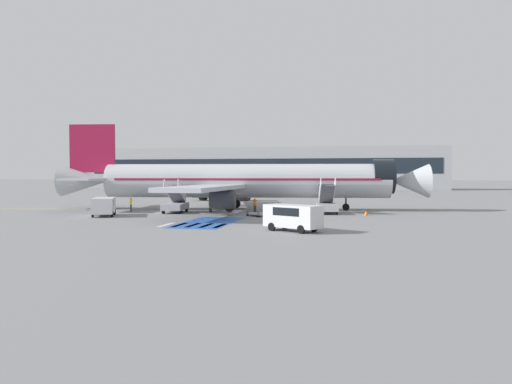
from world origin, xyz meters
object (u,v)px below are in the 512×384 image
baggage_cart (258,214)px  airliner (241,181)px  fuel_tanker (224,190)px  traffic_cone_1 (278,213)px  service_van_0 (104,205)px  service_van_1 (293,215)px  ground_crew_2 (255,204)px  traffic_cone_0 (366,213)px  terminal_building (261,168)px  ground_crew_1 (131,203)px  boarding_stairs_aft (175,204)px  ground_crew_0 (211,203)px  boarding_stairs_forward (327,204)px

baggage_cart → airliner: bearing=68.9°
fuel_tanker → traffic_cone_1: fuel_tanker is taller
airliner → traffic_cone_1: bearing=29.0°
airliner → service_van_0: 16.72m
service_van_1 → traffic_cone_1: service_van_1 is taller
fuel_tanker → ground_crew_2: bearing=17.9°
traffic_cone_0 → terminal_building: 96.81m
service_van_0 → ground_crew_1: (0.21, 5.88, -0.13)m
boarding_stairs_aft → traffic_cone_1: boarding_stairs_aft is taller
ground_crew_1 → ground_crew_0: bearing=-110.1°
boarding_stairs_aft → ground_crew_2: bearing=4.7°
boarding_stairs_aft → service_van_0: bearing=-140.3°
ground_crew_2 → traffic_cone_1: (3.32, -4.27, -0.63)m
service_van_1 → ground_crew_0: service_van_1 is taller
boarding_stairs_forward → fuel_tanker: boarding_stairs_forward is taller
service_van_0 → ground_crew_0: size_ratio=2.94×
airliner → baggage_cart: 9.78m
traffic_cone_0 → traffic_cone_1: bearing=-165.1°
traffic_cone_1 → ground_crew_1: bearing=172.2°
airliner → ground_crew_1: airliner is taller
ground_crew_2 → boarding_stairs_forward: bearing=17.5°
service_van_1 → ground_crew_1: bearing=82.8°
boarding_stairs_aft → ground_crew_1: 5.39m
baggage_cart → ground_crew_2: bearing=60.4°
airliner → boarding_stairs_aft: (-6.45, -5.41, -2.56)m
ground_crew_0 → traffic_cone_0: size_ratio=3.34×
airliner → boarding_stairs_aft: airliner is taller
traffic_cone_1 → terminal_building: size_ratio=0.01×
airliner → fuel_tanker: bearing=-166.5°
service_van_0 → traffic_cone_0: 27.40m
airliner → service_van_1: 23.14m
fuel_tanker → terminal_building: (-6.62, 66.24, 4.33)m
boarding_stairs_aft → traffic_cone_0: bearing=-7.1°
service_van_1 → traffic_cone_1: size_ratio=7.24×
ground_crew_2 → ground_crew_0: bearing=-165.2°
baggage_cart → ground_crew_1: bearing=124.4°
ground_crew_0 → traffic_cone_0: (17.55, -1.96, -0.74)m
boarding_stairs_forward → ground_crew_1: boarding_stairs_forward is taller
fuel_tanker → baggage_cart: bearing=16.7°
service_van_0 → boarding_stairs_forward: bearing=-3.0°
service_van_0 → traffic_cone_0: service_van_0 is taller
fuel_tanker → service_van_0: 32.15m
airliner → terminal_building: (-14.28, 86.73, 2.49)m
boarding_stairs_forward → ground_crew_0: boarding_stairs_forward is taller
ground_crew_2 → boarding_stairs_aft: bearing=-152.6°
airliner → service_van_1: bearing=15.8°
boarding_stairs_forward → service_van_0: bearing=-167.4°
airliner → boarding_stairs_forward: bearing=65.4°
boarding_stairs_forward → boarding_stairs_aft: boarding_stairs_forward is taller
airliner → ground_crew_2: 5.02m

